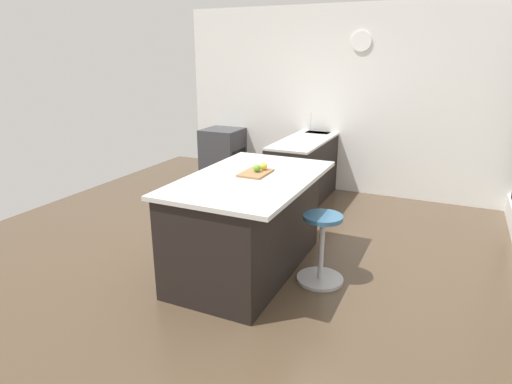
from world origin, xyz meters
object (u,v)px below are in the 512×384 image
apple_green (257,168)px  cutting_board (256,173)px  kitchen_island (247,223)px  stool_by_window (321,250)px  oven_range (223,155)px  apple_yellow (264,166)px

apple_green → cutting_board: bearing=-62.0°
kitchen_island → cutting_board: size_ratio=4.95×
kitchen_island → apple_green: apple_green is taller
stool_by_window → apple_green: bearing=-93.3°
oven_range → apple_yellow: apple_yellow is taller
kitchen_island → apple_green: (-0.11, 0.06, 0.53)m
kitchen_island → cutting_board: cutting_board is taller
oven_range → kitchen_island: kitchen_island is taller
stool_by_window → apple_yellow: 0.96m
kitchen_island → apple_yellow: bearing=156.9°
oven_range → apple_green: size_ratio=11.98×
apple_yellow → apple_green: bearing=-17.0°
kitchen_island → apple_yellow: (-0.20, 0.09, 0.53)m
apple_green → apple_yellow: bearing=163.0°
stool_by_window → cutting_board: bearing=-92.8°
apple_green → kitchen_island: bearing=-27.8°
oven_range → apple_yellow: bearing=36.6°
kitchen_island → stool_by_window: (-0.07, 0.73, -0.17)m
kitchen_island → apple_green: bearing=152.2°
cutting_board → apple_yellow: bearing=158.1°
cutting_board → apple_green: size_ratio=4.98×
stool_by_window → cutting_board: (-0.03, -0.69, 0.66)m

